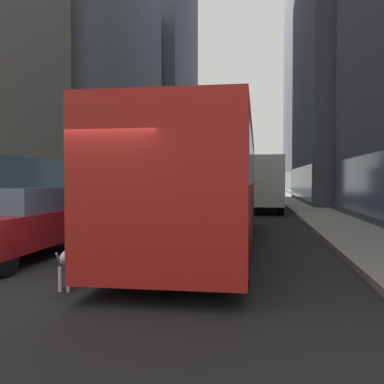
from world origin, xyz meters
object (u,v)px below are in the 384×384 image
at_px(car_grey_wagon, 201,190).
at_px(box_truck, 261,182).
at_px(car_black_suv, 188,192).
at_px(car_red_coupe, 20,222).
at_px(car_white_van, 238,193).
at_px(transit_bus, 205,181).
at_px(dalmatian_dog, 71,257).
at_px(car_yellow_taxi, 179,200).

bearing_deg(car_grey_wagon, box_truck, -71.03).
height_order(car_grey_wagon, car_black_suv, same).
distance_m(car_black_suv, box_truck, 10.31).
bearing_deg(car_red_coupe, car_grey_wagon, 90.00).
xyz_separation_m(car_grey_wagon, car_white_van, (4.00, -8.61, 0.00)).
xyz_separation_m(car_black_suv, box_truck, (5.60, -8.62, 0.84)).
bearing_deg(box_truck, car_red_coupe, -109.60).
xyz_separation_m(transit_bus, car_white_van, (0.00, 21.11, -0.95)).
bearing_deg(car_red_coupe, transit_bus, 29.86).
height_order(car_black_suv, dalmatian_dog, car_black_suv).
distance_m(car_grey_wagon, car_yellow_taxi, 20.52).
height_order(car_yellow_taxi, dalmatian_dog, car_yellow_taxi).
xyz_separation_m(transit_bus, car_red_coupe, (-4.00, -2.30, -0.95)).
xyz_separation_m(car_red_coupe, car_white_van, (4.00, 23.41, 0.00)).
bearing_deg(car_black_suv, box_truck, -56.99).
distance_m(car_grey_wagon, dalmatian_dog, 34.49).
height_order(transit_bus, box_truck, same).
relative_size(car_black_suv, dalmatian_dog, 4.76).
xyz_separation_m(car_grey_wagon, box_truck, (5.60, -16.29, 0.85)).
xyz_separation_m(car_yellow_taxi, dalmatian_dog, (0.73, -13.95, -0.31)).
bearing_deg(car_white_van, car_grey_wagon, 114.92).
xyz_separation_m(transit_bus, dalmatian_dog, (-1.67, -4.69, -1.26)).
bearing_deg(car_grey_wagon, car_white_van, -65.08).
height_order(box_truck, dalmatian_dog, box_truck).
height_order(car_grey_wagon, car_yellow_taxi, same).
xyz_separation_m(car_yellow_taxi, car_white_van, (2.40, 11.85, -0.00)).
distance_m(car_white_van, box_truck, 7.89).
bearing_deg(car_yellow_taxi, car_black_suv, 97.13).
bearing_deg(dalmatian_dog, car_white_van, 86.30).
bearing_deg(car_white_van, box_truck, -78.23).
distance_m(transit_bus, car_yellow_taxi, 9.62).
relative_size(car_grey_wagon, box_truck, 0.53).
height_order(car_yellow_taxi, car_white_van, same).
bearing_deg(car_black_suv, car_red_coupe, -90.00).
bearing_deg(transit_bus, car_grey_wagon, 97.66).
distance_m(box_truck, dalmatian_dog, 18.44).
bearing_deg(car_black_suv, car_grey_wagon, 90.00).
relative_size(transit_bus, car_black_suv, 2.52).
distance_m(car_red_coupe, car_black_suv, 24.34).
height_order(transit_bus, car_white_van, transit_bus).
bearing_deg(transit_bus, car_red_coupe, -150.14).
bearing_deg(transit_bus, box_truck, 83.20).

